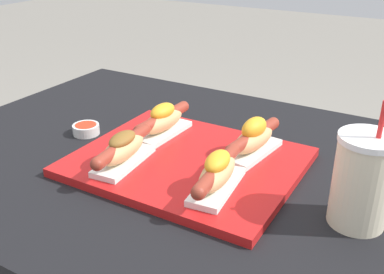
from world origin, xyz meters
TOP-DOWN VIEW (x-y plane):
  - serving_tray at (0.02, -0.03)m, footprint 0.45×0.37m
  - hot_dog_0 at (-0.08, -0.12)m, footprint 0.07×0.20m
  - hot_dog_1 at (0.12, -0.11)m, footprint 0.08×0.20m
  - hot_dog_2 at (-0.09, 0.04)m, footprint 0.07×0.20m
  - hot_dog_3 at (0.12, 0.06)m, footprint 0.08×0.20m
  - sauce_bowl at (-0.28, -0.01)m, footprint 0.06×0.06m
  - drink_cup at (0.36, -0.06)m, footprint 0.10×0.10m

SIDE VIEW (x-z plane):
  - serving_tray at x=0.02m, z-range 0.69..0.71m
  - sauce_bowl at x=-0.28m, z-range 0.69..0.72m
  - hot_dog_0 at x=-0.08m, z-range 0.71..0.78m
  - hot_dog_1 at x=0.12m, z-range 0.71..0.78m
  - hot_dog_2 at x=-0.09m, z-range 0.71..0.78m
  - hot_dog_3 at x=0.12m, z-range 0.71..0.79m
  - drink_cup at x=0.36m, z-range 0.66..0.88m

